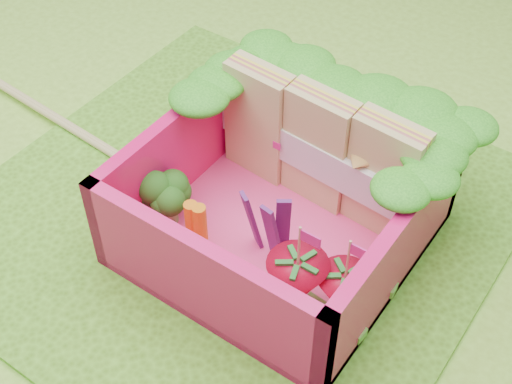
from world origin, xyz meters
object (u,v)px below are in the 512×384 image
at_px(strawberry_left, 297,283).
at_px(chopsticks, 79,132).
at_px(sandwich_stack, 320,148).
at_px(broccoli, 164,195).
at_px(bento_box, 281,201).
at_px(strawberry_right, 343,294).

distance_m(strawberry_left, chopsticks, 1.75).
height_order(sandwich_stack, broccoli, sandwich_stack).
distance_m(broccoli, chopsticks, 0.95).
relative_size(bento_box, strawberry_right, 2.63).
bearing_deg(chopsticks, broccoli, -16.06).
bearing_deg(sandwich_stack, chopsticks, -165.86).
xyz_separation_m(bento_box, chopsticks, (-1.41, -0.01, -0.25)).
relative_size(bento_box, chopsticks, 0.52).
xyz_separation_m(strawberry_left, chopsticks, (-1.71, 0.31, -0.18)).
bearing_deg(strawberry_right, broccoli, -178.71).
height_order(sandwich_stack, strawberry_right, sandwich_stack).
bearing_deg(bento_box, strawberry_left, -46.69).
distance_m(strawberry_left, strawberry_right, 0.21).
xyz_separation_m(sandwich_stack, broccoli, (-0.52, -0.61, -0.13)).
xyz_separation_m(bento_box, broccoli, (-0.52, -0.27, -0.04)).
relative_size(strawberry_right, chopsticks, 0.20).
distance_m(bento_box, sandwich_stack, 0.36).
bearing_deg(broccoli, bento_box, 27.32).
distance_m(bento_box, chopsticks, 1.43).
height_order(strawberry_left, strawberry_right, strawberry_left).
bearing_deg(bento_box, chopsticks, -179.56).
xyz_separation_m(strawberry_left, strawberry_right, (0.20, 0.08, -0.01)).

